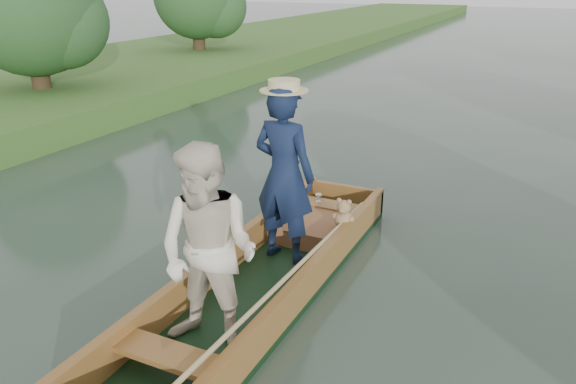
% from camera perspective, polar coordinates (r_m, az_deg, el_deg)
% --- Properties ---
extents(ground, '(120.00, 120.00, 0.00)m').
position_cam_1_polar(ground, '(6.10, -2.49, -10.21)').
color(ground, '#283D30').
rests_on(ground, ground).
extents(trees_far, '(22.63, 12.64, 4.45)m').
position_cam_1_polar(trees_far, '(12.26, 19.74, 16.62)').
color(trees_far, '#47331E').
rests_on(trees_far, ground).
extents(punt, '(1.12, 5.00, 2.14)m').
position_cam_1_polar(punt, '(5.60, -3.29, -4.46)').
color(punt, black).
rests_on(punt, ground).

